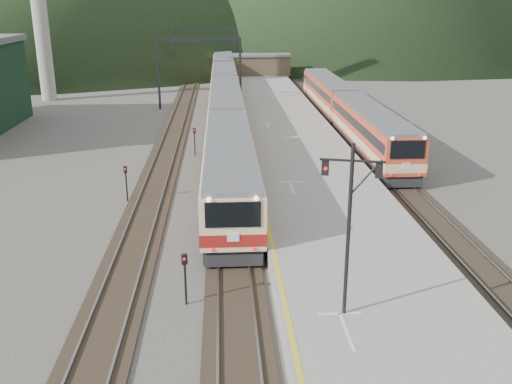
{
  "coord_description": "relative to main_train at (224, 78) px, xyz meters",
  "views": [
    {
      "loc": [
        -0.42,
        -11.03,
        11.97
      ],
      "look_at": [
        1.38,
        18.42,
        2.0
      ],
      "focal_mm": 40.0,
      "sensor_mm": 36.0,
      "label": 1
    }
  ],
  "objects": [
    {
      "name": "short_signal_c",
      "position": [
        -6.41,
        -42.6,
        -0.65
      ],
      "size": [
        0.24,
        0.19,
        2.27
      ],
      "color": "black",
      "rests_on": "ground"
    },
    {
      "name": "platform",
      "position": [
        5.6,
        -27.65,
        -1.61
      ],
      "size": [
        8.0,
        100.0,
        1.0
      ],
      "primitive_type": "cube",
      "color": "gray",
      "rests_on": "ground"
    },
    {
      "name": "second_train",
      "position": [
        11.5,
        -22.88,
        -0.19
      ],
      "size": [
        2.77,
        37.75,
        3.38
      ],
      "color": "#D2452A",
      "rests_on": "track_second"
    },
    {
      "name": "gantry_far",
      "position": [
        -2.85,
        14.35,
        3.48
      ],
      "size": [
        9.55,
        0.25,
        8.0
      ],
      "color": "black",
      "rests_on": "ground"
    },
    {
      "name": "signal_mast",
      "position": [
        3.95,
        -58.43,
        2.83
      ],
      "size": [
        2.15,
        0.67,
        6.43
      ],
      "color": "black",
      "rests_on": "platform"
    },
    {
      "name": "track_second",
      "position": [
        11.5,
        -25.65,
        -2.04
      ],
      "size": [
        2.6,
        200.0,
        0.23
      ],
      "color": "black",
      "rests_on": "ground"
    },
    {
      "name": "short_signal_b",
      "position": [
        -2.63,
        -31.77,
        -0.65
      ],
      "size": [
        0.26,
        0.21,
        2.27
      ],
      "color": "black",
      "rests_on": "ground"
    },
    {
      "name": "gantry_near",
      "position": [
        -2.85,
        -10.65,
        3.48
      ],
      "size": [
        9.55,
        0.25,
        8.0
      ],
      "color": "black",
      "rests_on": "ground"
    },
    {
      "name": "short_signal_a",
      "position": [
        -2.03,
        -55.67,
        -0.65
      ],
      "size": [
        0.26,
        0.23,
        2.27
      ],
      "color": "black",
      "rests_on": "ground"
    },
    {
      "name": "station_shed",
      "position": [
        5.6,
        12.35,
        0.46
      ],
      "size": [
        9.4,
        4.4,
        3.1
      ],
      "color": "#4B3E2D",
      "rests_on": "platform"
    },
    {
      "name": "track_main",
      "position": [
        0.0,
        -25.65,
        -2.04
      ],
      "size": [
        2.6,
        200.0,
        0.23
      ],
      "color": "black",
      "rests_on": "ground"
    },
    {
      "name": "track_far",
      "position": [
        -5.0,
        -25.65,
        -2.04
      ],
      "size": [
        2.6,
        200.0,
        0.23
      ],
      "color": "black",
      "rests_on": "ground"
    },
    {
      "name": "main_train",
      "position": [
        0.0,
        0.0,
        0.0
      ],
      "size": [
        3.08,
        105.57,
        3.76
      ],
      "color": "beige",
      "rests_on": "track_main"
    }
  ]
}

